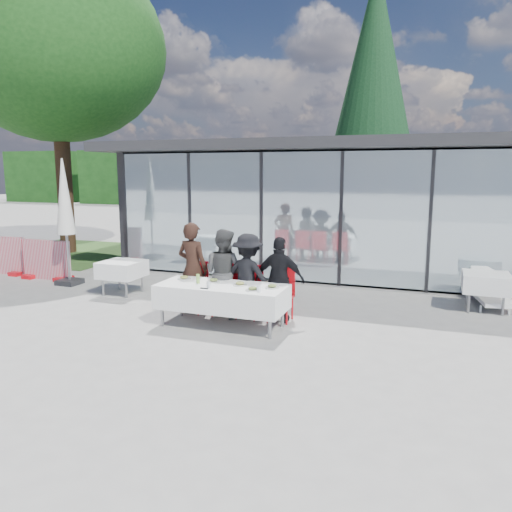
{
  "coord_description": "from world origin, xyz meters",
  "views": [
    {
      "loc": [
        3.12,
        -7.41,
        2.71
      ],
      "look_at": [
        -0.03,
        1.2,
        1.14
      ],
      "focal_mm": 35.0,
      "sensor_mm": 36.0,
      "label": 1
    }
  ],
  "objects": [
    {
      "name": "plate_c",
      "position": [
        -0.04,
        0.42,
        0.78
      ],
      "size": [
        0.25,
        0.25,
        0.07
      ],
      "color": "silver",
      "rests_on": "dining_table"
    },
    {
      "name": "lounger",
      "position": [
        4.22,
        3.56,
        0.26
      ],
      "size": [
        0.82,
        1.42,
        0.72
      ],
      "color": "white",
      "rests_on": "ground"
    },
    {
      "name": "plate_extra",
      "position": [
        0.3,
        0.14,
        0.78
      ],
      "size": [
        0.25,
        0.25,
        0.07
      ],
      "color": "silver",
      "rests_on": "dining_table"
    },
    {
      "name": "spare_table_right",
      "position": [
        4.08,
        3.06,
        0.55
      ],
      "size": [
        0.86,
        0.86,
        0.74
      ],
      "color": "white",
      "rests_on": "ground"
    },
    {
      "name": "diner_chair_d",
      "position": [
        0.51,
        1.1,
        0.54
      ],
      "size": [
        0.44,
        0.44,
        0.97
      ],
      "color": "red",
      "rests_on": "ground"
    },
    {
      "name": "dining_table",
      "position": [
        -0.35,
        0.35,
        0.54
      ],
      "size": [
        2.26,
        0.96,
        0.75
      ],
      "color": "white",
      "rests_on": "ground"
    },
    {
      "name": "diner_a",
      "position": [
        -1.24,
        0.98,
        0.88
      ],
      "size": [
        0.72,
        0.72,
        1.75
      ],
      "primitive_type": "imported",
      "rotation": [
        0.0,
        0.0,
        3.01
      ],
      "color": "#321D16",
      "rests_on": "ground"
    },
    {
      "name": "conifer_tree",
      "position": [
        0.5,
        13.0,
        5.99
      ],
      "size": [
        4.0,
        4.0,
        10.5
      ],
      "color": "#382316",
      "rests_on": "ground"
    },
    {
      "name": "plate_d",
      "position": [
        0.55,
        0.43,
        0.78
      ],
      "size": [
        0.25,
        0.25,
        0.07
      ],
      "color": "silver",
      "rests_on": "dining_table"
    },
    {
      "name": "diner_chair_a",
      "position": [
        -1.24,
        1.1,
        0.54
      ],
      "size": [
        0.44,
        0.44,
        0.97
      ],
      "color": "red",
      "rests_on": "ground"
    },
    {
      "name": "folded_eyeglasses",
      "position": [
        -0.51,
        -0.02,
        0.76
      ],
      "size": [
        0.14,
        0.03,
        0.01
      ],
      "primitive_type": "cube",
      "color": "black",
      "rests_on": "dining_table"
    },
    {
      "name": "plate_b",
      "position": [
        -0.58,
        0.51,
        0.78
      ],
      "size": [
        0.25,
        0.25,
        0.07
      ],
      "color": "silver",
      "rests_on": "dining_table"
    },
    {
      "name": "treeline",
      "position": [
        -2.0,
        28.0,
        2.2
      ],
      "size": [
        62.5,
        2.0,
        4.4
      ],
      "color": "#133A12",
      "rests_on": "ground"
    },
    {
      "name": "diner_c",
      "position": [
        -0.1,
        0.98,
        0.79
      ],
      "size": [
        1.15,
        1.15,
        1.59
      ],
      "primitive_type": "imported",
      "rotation": [
        0.0,
        0.0,
        3.01
      ],
      "color": "black",
      "rests_on": "ground"
    },
    {
      "name": "diner_d",
      "position": [
        0.51,
        0.98,
        0.78
      ],
      "size": [
        0.91,
        0.91,
        1.55
      ],
      "primitive_type": "imported",
      "rotation": [
        0.0,
        0.0,
        3.14
      ],
      "color": "black",
      "rests_on": "ground"
    },
    {
      "name": "deciduous_tree",
      "position": [
        -8.5,
        6.0,
        6.48
      ],
      "size": [
        7.04,
        6.4,
        9.38
      ],
      "color": "#382316",
      "rests_on": "ground"
    },
    {
      "name": "pavilion",
      "position": [
        2.0,
        8.16,
        2.15
      ],
      "size": [
        14.8,
        8.8,
        3.44
      ],
      "color": "gray",
      "rests_on": "ground"
    },
    {
      "name": "drinking_glasses",
      "position": [
        -0.03,
        0.1,
        0.8
      ],
      "size": [
        0.97,
        0.08,
        0.1
      ],
      "color": "silver",
      "rests_on": "dining_table"
    },
    {
      "name": "diner_chair_b",
      "position": [
        -0.59,
        1.1,
        0.54
      ],
      "size": [
        0.44,
        0.44,
        0.97
      ],
      "color": "red",
      "rests_on": "ground"
    },
    {
      "name": "diner_chair_c",
      "position": [
        -0.1,
        1.1,
        0.54
      ],
      "size": [
        0.44,
        0.44,
        0.97
      ],
      "color": "red",
      "rests_on": "ground"
    },
    {
      "name": "spare_table_left",
      "position": [
        -3.4,
        1.76,
        0.55
      ],
      "size": [
        0.86,
        0.86,
        0.74
      ],
      "color": "white",
      "rests_on": "ground"
    },
    {
      "name": "ground",
      "position": [
        0.0,
        0.0,
        0.0
      ],
      "size": [
        90.0,
        90.0,
        0.0
      ],
      "primitive_type": "plane",
      "color": "gray",
      "rests_on": "ground"
    },
    {
      "name": "grass_patch",
      "position": [
        -8.5,
        6.0,
        0.01
      ],
      "size": [
        5.0,
        5.0,
        0.02
      ],
      "primitive_type": "cube",
      "color": "#385926",
      "rests_on": "ground"
    },
    {
      "name": "plate_a",
      "position": [
        -1.19,
        0.54,
        0.78
      ],
      "size": [
        0.25,
        0.25,
        0.07
      ],
      "color": "silver",
      "rests_on": "dining_table"
    },
    {
      "name": "diner_b",
      "position": [
        -0.59,
        0.98,
        0.83
      ],
      "size": [
        0.97,
        0.97,
        1.65
      ],
      "primitive_type": "imported",
      "rotation": [
        0.0,
        0.0,
        2.9
      ],
      "color": "#4C4C4C",
      "rests_on": "ground"
    },
    {
      "name": "juice_bottle",
      "position": [
        -0.8,
        0.32,
        0.83
      ],
      "size": [
        0.06,
        0.06,
        0.16
      ],
      "primitive_type": "cylinder",
      "color": "#89C050",
      "rests_on": "dining_table"
    },
    {
      "name": "market_umbrella",
      "position": [
        -5.17,
        2.12,
        1.93
      ],
      "size": [
        0.5,
        0.5,
        3.0
      ],
      "color": "black",
      "rests_on": "ground"
    }
  ]
}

